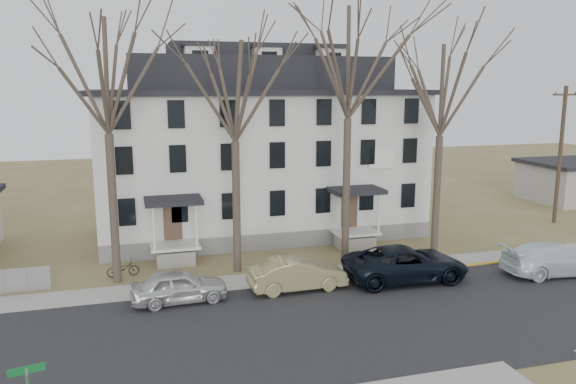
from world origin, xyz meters
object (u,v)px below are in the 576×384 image
object	(u,v)px
tree_center	(349,54)
car_white	(555,259)
car_navy	(406,264)
tree_far_left	(105,67)
tree_mid_right	(442,84)
car_tan	(298,275)
car_silver	(179,287)
bicycle_left	(123,269)
boarding_house	(258,150)
tree_mid_left	(234,84)
utility_pole_far	(560,153)

from	to	relation	value
tree_center	car_white	distance (m)	14.85
car_white	car_navy	bearing A→B (deg)	85.17
tree_far_left	tree_center	size ratio (longest dim) A/B	0.93
tree_mid_right	car_tan	bearing A→B (deg)	-159.32
car_navy	tree_center	bearing A→B (deg)	26.62
tree_far_left	car_silver	size ratio (longest dim) A/B	3.24
car_silver	tree_far_left	bearing A→B (deg)	34.02
tree_mid_right	car_white	distance (m)	10.88
car_navy	car_silver	bearing A→B (deg)	91.31
bicycle_left	boarding_house	bearing A→B (deg)	-52.00
car_tan	bicycle_left	world-z (taller)	car_tan
tree_mid_left	utility_pole_far	bearing A→B (deg)	10.13
car_silver	tree_mid_right	bearing A→B (deg)	-79.58
tree_far_left	tree_mid_left	bearing A→B (deg)	0.00
utility_pole_far	boarding_house	bearing A→B (deg)	169.08
tree_far_left	boarding_house	bearing A→B (deg)	42.18
tree_mid_left	tree_center	distance (m)	6.18
boarding_house	car_navy	bearing A→B (deg)	-68.52
tree_mid_left	utility_pole_far	world-z (taller)	tree_mid_left
tree_mid_right	car_white	world-z (taller)	tree_mid_right
tree_mid_left	car_tan	bearing A→B (deg)	-57.97
tree_mid_left	tree_far_left	bearing A→B (deg)	180.00
tree_mid_left	bicycle_left	world-z (taller)	tree_mid_left
boarding_house	utility_pole_far	size ratio (longest dim) A/B	2.19
tree_center	car_navy	world-z (taller)	tree_center
tree_far_left	car_silver	xyz separation A→B (m)	(2.70, -3.56, -9.62)
tree_mid_right	car_silver	world-z (taller)	tree_mid_right
tree_mid_right	bicycle_left	distance (m)	19.53
tree_mid_right	utility_pole_far	size ratio (longest dim) A/B	1.34
tree_center	utility_pole_far	xyz separation A→B (m)	(17.50, 4.20, -6.18)
tree_far_left	bicycle_left	bearing A→B (deg)	66.52
boarding_house	car_silver	size ratio (longest dim) A/B	4.91
tree_center	utility_pole_far	world-z (taller)	tree_center
tree_far_left	car_white	distance (m)	24.02
tree_far_left	tree_mid_left	world-z (taller)	tree_far_left
boarding_house	car_silver	world-z (taller)	boarding_house
tree_mid_right	car_navy	world-z (taller)	tree_mid_right
car_tan	car_navy	bearing A→B (deg)	-94.23
boarding_house	tree_center	xyz separation A→B (m)	(3.00, -8.15, 5.71)
tree_mid_right	bicycle_left	bearing A→B (deg)	177.90
tree_mid_left	utility_pole_far	xyz separation A→B (m)	(23.50, 4.20, -4.70)
tree_mid_right	car_navy	bearing A→B (deg)	-135.15
tree_far_left	car_tan	world-z (taller)	tree_far_left
car_tan	car_navy	distance (m)	5.51
boarding_house	car_silver	distance (m)	14.10
car_silver	car_navy	world-z (taller)	car_navy
tree_mid_right	car_tan	size ratio (longest dim) A/B	2.76
car_navy	bicycle_left	size ratio (longest dim) A/B	3.88
tree_far_left	car_white	xyz separation A→B (m)	(21.47, -5.02, -9.54)
tree_mid_right	car_white	bearing A→B (deg)	-51.67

